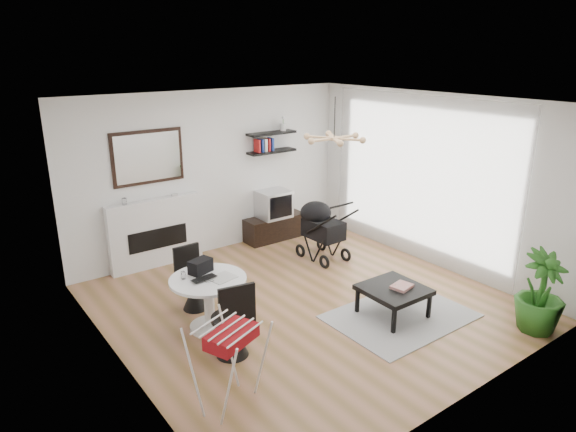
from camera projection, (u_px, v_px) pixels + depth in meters
floor at (306, 303)px, 7.01m from camera, size 5.00×5.00×0.00m
ceiling at (308, 102)px, 6.17m from camera, size 5.00×5.00×0.00m
wall_back at (213, 173)px, 8.50m from camera, size 5.00×0.00×5.00m
wall_left at (113, 253)px, 5.18m from camera, size 0.00×5.00×5.00m
wall_right at (432, 180)px, 8.00m from camera, size 0.00×5.00×5.00m
sheer_curtain at (418, 179)px, 8.10m from camera, size 0.04×3.60×2.60m
fireplace at (155, 225)px, 8.02m from camera, size 1.50×0.17×2.16m
shelf_lower at (272, 151)px, 8.94m from camera, size 0.90×0.25×0.04m
shelf_upper at (272, 133)px, 8.84m from camera, size 0.90×0.25×0.04m
pendant_lamp at (334, 138)px, 6.97m from camera, size 0.90×0.90×0.10m
tv_console at (275, 227)px, 9.31m from camera, size 1.14×0.40×0.43m
crt_tv at (273, 204)px, 9.15m from camera, size 0.56×0.49×0.49m
dining_table at (209, 296)px, 6.24m from camera, size 0.93×0.93×0.68m
laptop at (206, 280)px, 6.09m from camera, size 0.34×0.24×0.02m
black_bag at (200, 266)px, 6.30m from camera, size 0.32×0.25×0.17m
newspaper at (222, 278)px, 6.17m from camera, size 0.35×0.31×0.01m
drinking_glass at (183, 275)px, 6.14m from camera, size 0.06×0.06×0.09m
chair_far at (194, 290)px, 6.80m from camera, size 0.40×0.41×0.85m
chair_near at (232, 332)px, 5.72m from camera, size 0.47×0.48×0.95m
drying_rack at (229, 364)px, 4.88m from camera, size 0.73×0.71×0.87m
stroller at (321, 232)px, 8.41m from camera, size 0.55×0.88×1.05m
rug at (400, 316)px, 6.66m from camera, size 1.78×1.29×0.01m
coffee_table at (394, 291)px, 6.58m from camera, size 0.76×0.76×0.39m
magazines at (402, 286)px, 6.55m from camera, size 0.30×0.26×0.04m
potted_plant at (541, 292)px, 6.19m from camera, size 0.67×0.67×1.03m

